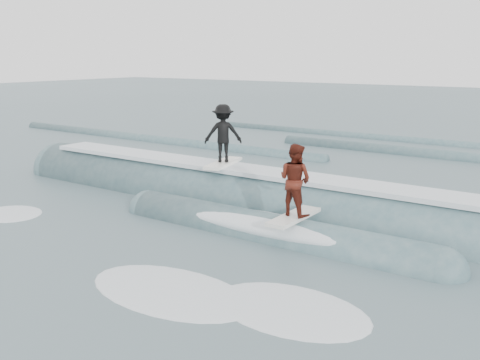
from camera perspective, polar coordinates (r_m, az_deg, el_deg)
The scene contains 6 objects.
ground at distance 13.01m, azimuth -12.21°, elevation -8.76°, with size 160.00×160.00×0.00m, color #3E565B.
breaking_wave at distance 16.84m, azimuth 2.06°, elevation -3.24°, with size 21.93×3.96×2.37m.
surfer_black at distance 17.56m, azimuth -1.82°, elevation 4.80°, with size 1.40×2.07×2.00m.
surfer_red at distance 13.82m, azimuth 5.87°, elevation -0.30°, with size 1.01×2.01×1.98m.
whitewater at distance 11.37m, azimuth -8.46°, elevation -11.91°, with size 13.11×5.72×0.10m.
far_swells at distance 28.55m, azimuth 10.85°, elevation 3.27°, with size 39.73×8.65×0.80m.
Camera 1 is at (8.87, -8.21, 4.79)m, focal length 40.00 mm.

